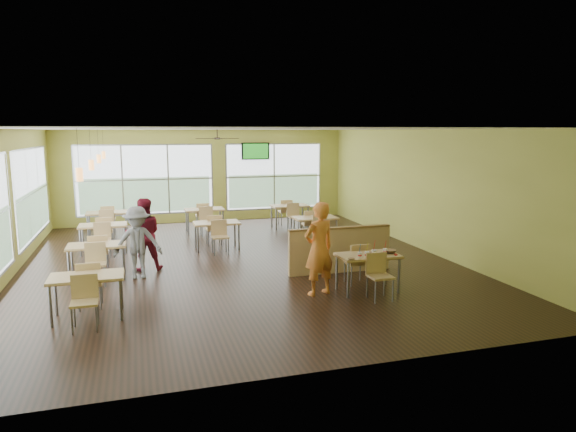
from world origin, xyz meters
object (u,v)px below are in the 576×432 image
Objects in this scene: main_table at (368,260)px; half_wall_divider at (340,250)px; food_basket at (390,251)px; man_plaid at (319,249)px.

half_wall_divider reaches higher than main_table.
main_table reaches higher than food_basket.
half_wall_divider is 1.54m from food_basket.
main_table is at bearing -90.00° from half_wall_divider.
food_basket is (1.48, -0.08, -0.13)m from man_plaid.
main_table is at bearing 158.18° from man_plaid.
main_table is 0.50m from food_basket.
man_plaid is at bearing 176.95° from food_basket.
man_plaid is 6.98× the size of food_basket.
half_wall_divider reaches higher than food_basket.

